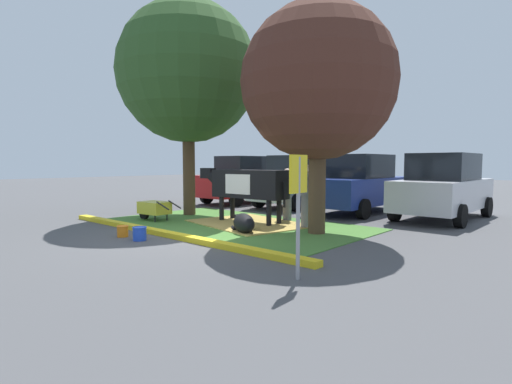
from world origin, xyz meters
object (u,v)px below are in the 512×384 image
object	(u,v)px
shade_tree_left	(188,73)
person_visitor_near	(287,193)
sedan_silver	(443,187)
person_handler	(306,194)
wheelbarrow	(154,208)
parking_sign	(298,192)
bucket_blue	(140,233)
shade_tree_right	(318,83)
hatchback_white	(300,182)
sedan_red	(245,180)
calf_lying	(243,223)
sedan_blue	(359,184)
cow_holstein	(247,184)
bucket_orange	(123,231)

from	to	relation	value
shade_tree_left	person_visitor_near	xyz separation A→B (m)	(3.26, 1.07, -3.81)
sedan_silver	person_handler	bearing A→B (deg)	-116.78
wheelbarrow	parking_sign	world-z (taller)	parking_sign
bucket_blue	shade_tree_right	bearing A→B (deg)	53.09
shade_tree_right	hatchback_white	xyz separation A→B (m)	(-3.87, 4.70, -2.65)
shade_tree_left	sedan_red	bearing A→B (deg)	109.14
calf_lying	shade_tree_left	bearing A→B (deg)	161.72
hatchback_white	calf_lying	bearing A→B (deg)	-67.26
sedan_blue	sedan_silver	bearing A→B (deg)	5.60
calf_lying	wheelbarrow	size ratio (longest dim) A/B	0.78
shade_tree_left	person_handler	size ratio (longest dim) A/B	4.09
bucket_blue	hatchback_white	size ratio (longest dim) A/B	0.07
cow_holstein	sedan_blue	size ratio (longest dim) A/B	0.71
parking_sign	bucket_blue	distance (m)	4.53
shade_tree_left	person_handler	xyz separation A→B (m)	(4.42, 0.36, -3.73)
person_visitor_near	parking_sign	distance (m)	5.91
parking_sign	bucket_orange	world-z (taller)	parking_sign
sedan_blue	calf_lying	bearing A→B (deg)	-92.84
shade_tree_right	sedan_blue	distance (m)	5.35
cow_holstein	sedan_blue	world-z (taller)	sedan_blue
parking_sign	bucket_blue	xyz separation A→B (m)	(-4.38, 0.05, -1.15)
parking_sign	hatchback_white	distance (m)	9.93
sedan_red	sedan_silver	world-z (taller)	same
cow_holstein	person_handler	distance (m)	1.89
calf_lying	parking_sign	bearing A→B (deg)	-34.89
calf_lying	parking_sign	size ratio (longest dim) A/B	0.68
wheelbarrow	bucket_orange	xyz separation A→B (m)	(1.63, -1.95, -0.25)
cow_holstein	sedan_red	xyz separation A→B (m)	(-4.05, 4.22, -0.13)
wheelbarrow	hatchback_white	world-z (taller)	hatchback_white
shade_tree_right	wheelbarrow	distance (m)	5.98
sedan_silver	wheelbarrow	bearing A→B (deg)	-135.62
person_handler	bucket_blue	bearing A→B (deg)	-115.74
bucket_blue	sedan_red	distance (m)	8.77
parking_sign	sedan_blue	size ratio (longest dim) A/B	0.42
calf_lying	hatchback_white	bearing A→B (deg)	112.74
person_visitor_near	hatchback_white	xyz separation A→B (m)	(-2.05, 3.50, 0.15)
cow_holstein	bucket_orange	world-z (taller)	cow_holstein
calf_lying	sedan_red	distance (m)	7.52
person_visitor_near	wheelbarrow	distance (m)	4.00
sedan_blue	sedan_silver	size ratio (longest dim) A/B	1.00
shade_tree_left	bucket_blue	bearing A→B (deg)	-53.35
calf_lying	sedan_blue	distance (m)	5.61
person_visitor_near	parking_sign	bearing A→B (deg)	-51.15
parking_sign	sedan_red	bearing A→B (deg)	137.31
parking_sign	person_handler	bearing A→B (deg)	123.17
hatchback_white	wheelbarrow	bearing A→B (deg)	-98.76
wheelbarrow	sedan_silver	world-z (taller)	sedan_silver
bucket_orange	bucket_blue	distance (m)	0.68
shade_tree_left	bucket_blue	size ratio (longest dim) A/B	21.63
parking_sign	bucket_blue	size ratio (longest dim) A/B	5.77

